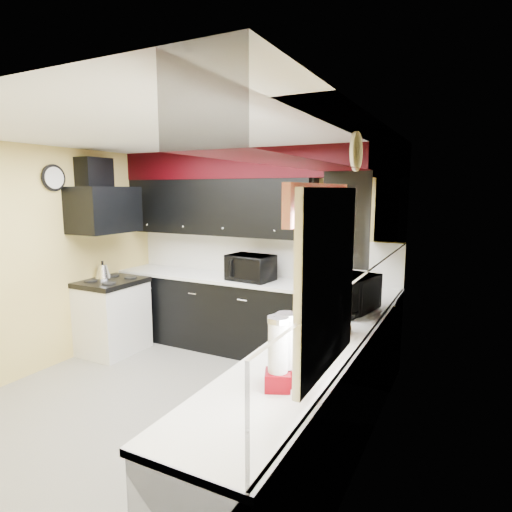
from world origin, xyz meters
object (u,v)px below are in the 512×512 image
Objects in this scene: knife_block at (316,276)px; kettle at (103,271)px; toaster_oven at (250,268)px; microwave at (348,293)px; utensil_crock at (311,279)px.

knife_block reaches higher than kettle.
microwave reaches higher than toaster_oven.
knife_block is at bearing 9.46° from toaster_oven.
toaster_oven reaches higher than utensil_crock.
knife_block is 2.67m from kettle.
toaster_oven is at bearing 20.12° from kettle.
knife_block is (0.81, 0.05, -0.03)m from toaster_oven.
microwave is 3.05× the size of kettle.
toaster_oven is 0.82m from knife_block.
kettle is (-2.57, -0.69, -0.05)m from knife_block.
toaster_oven is 0.92× the size of microwave.
kettle is (-1.76, -0.64, -0.09)m from toaster_oven.
utensil_crock is at bearing 50.66° from microwave.
knife_block is at bearing 47.44° from microwave.
toaster_oven is 2.23× the size of knife_block.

